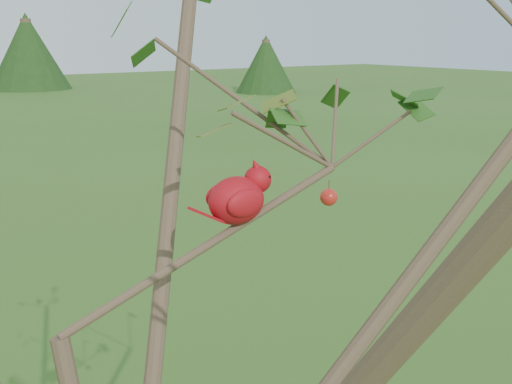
# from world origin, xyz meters

# --- Properties ---
(crabapple_tree) EXTENTS (2.35, 2.05, 2.95)m
(crabapple_tree) POSITION_xyz_m (0.03, -0.02, 2.12)
(crabapple_tree) COLOR #453025
(crabapple_tree) RESTS_ON ground
(cardinal) EXTENTS (0.20, 0.11, 0.14)m
(cardinal) POSITION_xyz_m (0.32, 0.07, 2.16)
(cardinal) COLOR #A00D11
(cardinal) RESTS_ON ground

